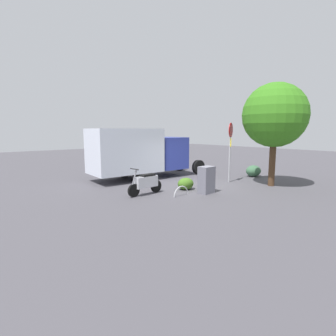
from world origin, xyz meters
name	(u,v)px	position (x,y,z in m)	size (l,w,h in m)	color
ground_plane	(197,186)	(0.00, 0.00, 0.00)	(60.00, 60.00, 0.00)	#47444B
box_truck_near	(140,151)	(1.03, -3.54, 1.59)	(7.14, 2.53, 2.86)	black
motorcycle	(146,183)	(3.05, -0.12, 0.52)	(1.81, 0.55, 1.20)	black
stop_sign	(230,143)	(-1.99, 0.48, 2.11)	(0.71, 0.33, 3.16)	#9E9EA3
street_tree	(275,116)	(-2.85, 2.43, 3.48)	(3.12, 3.12, 5.06)	#47301E
utility_cabinet	(206,180)	(0.85, 1.39, 0.60)	(0.68, 0.48, 1.20)	slate
bike_rack_hoop	(181,196)	(2.02, 1.01, 0.00)	(0.85, 0.85, 0.05)	#B7B7BC
shrub_near_sign	(253,171)	(-4.56, 0.34, 0.34)	(1.00, 0.81, 0.68)	#3A6243
shrub_mid_verge	(186,184)	(1.05, 0.27, 0.28)	(0.81, 0.66, 0.55)	#3F691F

